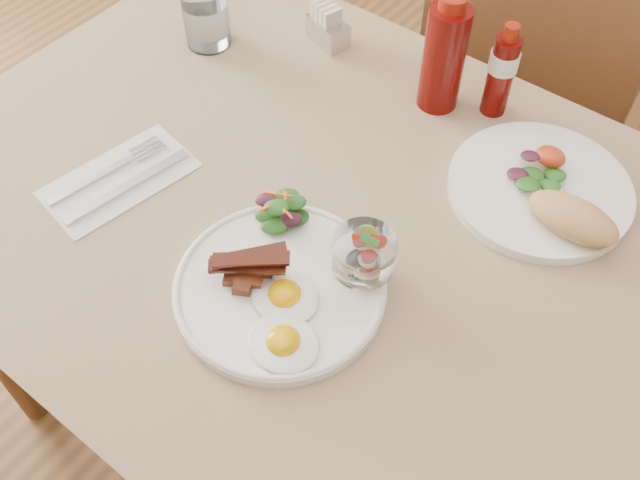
# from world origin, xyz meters

# --- Properties ---
(table) EXTENTS (1.33, 0.88, 0.75)m
(table) POSITION_xyz_m (0.00, 0.00, 0.66)
(table) COLOR brown
(table) RESTS_ON ground
(chair_far) EXTENTS (0.42, 0.42, 0.93)m
(chair_far) POSITION_xyz_m (0.00, 0.66, 0.52)
(chair_far) COLOR brown
(chair_far) RESTS_ON ground
(main_plate) EXTENTS (0.28, 0.28, 0.02)m
(main_plate) POSITION_xyz_m (-0.00, -0.14, 0.76)
(main_plate) COLOR white
(main_plate) RESTS_ON table
(fried_eggs) EXTENTS (0.15, 0.16, 0.03)m
(fried_eggs) POSITION_xyz_m (0.04, -0.18, 0.78)
(fried_eggs) COLOR white
(fried_eggs) RESTS_ON main_plate
(bacon_potato_pile) EXTENTS (0.10, 0.09, 0.05)m
(bacon_potato_pile) POSITION_xyz_m (-0.04, -0.16, 0.79)
(bacon_potato_pile) COLOR maroon
(bacon_potato_pile) RESTS_ON main_plate
(side_salad) EXTENTS (0.08, 0.07, 0.04)m
(side_salad) POSITION_xyz_m (-0.07, -0.06, 0.79)
(side_salad) COLOR #174412
(side_salad) RESTS_ON main_plate
(fruit_cup) EXTENTS (0.08, 0.08, 0.08)m
(fruit_cup) POSITION_xyz_m (0.07, -0.06, 0.81)
(fruit_cup) COLOR white
(fruit_cup) RESTS_ON main_plate
(second_plate) EXTENTS (0.27, 0.27, 0.07)m
(second_plate) POSITION_xyz_m (0.20, 0.21, 0.77)
(second_plate) COLOR white
(second_plate) RESTS_ON table
(ketchup_bottle) EXTENTS (0.09, 0.09, 0.20)m
(ketchup_bottle) POSITION_xyz_m (-0.04, 0.30, 0.84)
(ketchup_bottle) COLOR #520604
(ketchup_bottle) RESTS_ON table
(hot_sauce_bottle) EXTENTS (0.06, 0.06, 0.16)m
(hot_sauce_bottle) POSITION_xyz_m (0.04, 0.34, 0.83)
(hot_sauce_bottle) COLOR #520604
(hot_sauce_bottle) RESTS_ON table
(sugar_caddy) EXTENTS (0.09, 0.06, 0.07)m
(sugar_caddy) POSITION_xyz_m (-0.28, 0.32, 0.78)
(sugar_caddy) COLOR silver
(sugar_caddy) RESTS_ON table
(water_glass) EXTENTS (0.08, 0.08, 0.13)m
(water_glass) POSITION_xyz_m (-0.44, 0.19, 0.81)
(water_glass) COLOR white
(water_glass) RESTS_ON table
(napkin_cutlery) EXTENTS (0.16, 0.24, 0.01)m
(napkin_cutlery) POSITION_xyz_m (-0.32, -0.14, 0.75)
(napkin_cutlery) COLOR silver
(napkin_cutlery) RESTS_ON table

